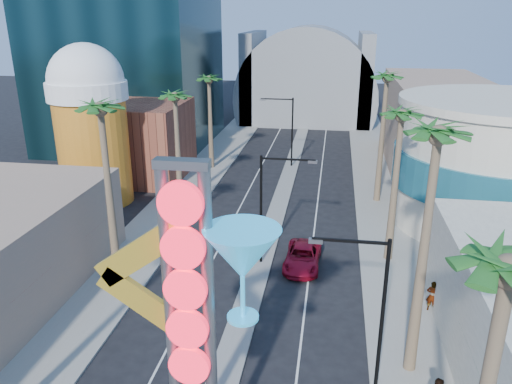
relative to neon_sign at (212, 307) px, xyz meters
name	(u,v)px	position (x,y,z in m)	size (l,w,h in m)	color
sidewalk_west	(191,187)	(-10.32, 32.04, -7.23)	(5.00, 100.00, 0.15)	gray
sidewalk_east	(381,197)	(8.68, 32.04, -7.23)	(5.00, 100.00, 0.15)	gray
median	(286,183)	(-0.82, 35.04, -7.23)	(1.60, 84.00, 0.15)	gray
brick_filler_west	(138,140)	(-16.82, 35.04, -3.31)	(10.00, 10.00, 8.00)	brown
filler_east	(434,122)	(15.18, 45.04, -2.31)	(10.00, 20.00, 10.00)	tan
beer_mug	(90,119)	(-17.82, 27.04, 0.54)	(7.00, 7.00, 14.50)	#BB7118
turquoise_building	(498,165)	(17.18, 27.04, -2.06)	(16.60, 16.60, 10.60)	#BDB5A0
canopy	(307,93)	(-0.82, 69.04, -3.00)	(22.00, 16.00, 22.00)	slate
neon_sign	(212,307)	(0.00, 0.00, 0.00)	(6.53, 2.60, 12.55)	gray
streetlight_0	(269,200)	(-0.27, 17.04, -2.43)	(3.79, 0.25, 8.00)	black
streetlight_1	(288,125)	(-1.36, 41.04, -2.43)	(3.79, 0.25, 8.00)	black
streetlight_2	(372,304)	(5.91, 5.04, -2.47)	(3.45, 0.25, 8.00)	black
palm_1	(101,121)	(-9.82, 13.04, 3.52)	(2.40, 2.40, 12.70)	brown
palm_2	(175,103)	(-9.82, 27.04, 2.17)	(2.40, 2.40, 11.20)	brown
palm_3	(209,85)	(-9.82, 39.04, 2.17)	(2.40, 2.40, 11.20)	brown
palm_4	(505,294)	(8.18, -2.96, 3.07)	(2.40, 2.40, 12.20)	brown
palm_5	(436,152)	(8.18, 7.04, 3.96)	(2.40, 2.40, 13.20)	brown
palm_6	(401,125)	(8.18, 19.04, 2.62)	(2.40, 2.40, 11.70)	brown
palm_7	(386,86)	(8.18, 31.04, 3.52)	(2.40, 2.40, 12.70)	brown
red_pickup	(303,257)	(2.14, 17.09, -6.59)	(2.39, 5.19, 1.44)	#AE0D26
pedestrian_a	(432,296)	(10.10, 12.48, -6.18)	(0.71, 0.47, 1.95)	gray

